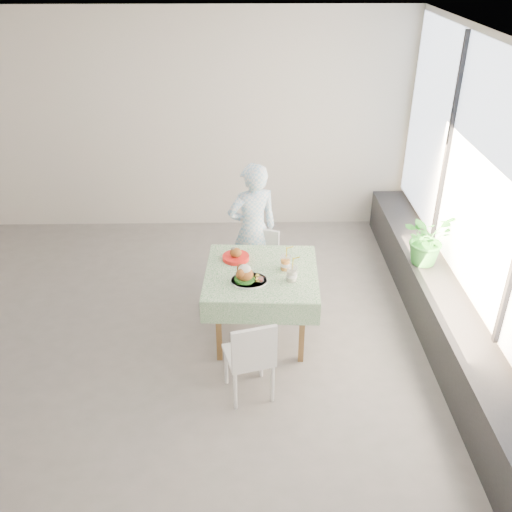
{
  "coord_description": "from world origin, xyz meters",
  "views": [
    {
      "loc": [
        0.9,
        -4.62,
        3.51
      ],
      "look_at": [
        0.99,
        -0.0,
        0.88
      ],
      "focal_mm": 40.0,
      "sensor_mm": 36.0,
      "label": 1
    }
  ],
  "objects_px": {
    "cafe_table": "(261,297)",
    "chair_near": "(249,371)",
    "juice_cup_orange": "(285,263)",
    "chair_far": "(257,279)",
    "potted_plant": "(427,238)",
    "diner": "(253,230)",
    "main_dish": "(247,276)"
  },
  "relations": [
    {
      "from": "juice_cup_orange",
      "to": "potted_plant",
      "type": "xyz_separation_m",
      "value": [
        1.49,
        0.53,
        -0.03
      ]
    },
    {
      "from": "chair_far",
      "to": "chair_near",
      "type": "distance_m",
      "value": 1.49
    },
    {
      "from": "chair_far",
      "to": "main_dish",
      "type": "bearing_deg",
      "value": -97.71
    },
    {
      "from": "cafe_table",
      "to": "main_dish",
      "type": "distance_m",
      "value": 0.41
    },
    {
      "from": "diner",
      "to": "main_dish",
      "type": "relative_size",
      "value": 4.39
    },
    {
      "from": "chair_far",
      "to": "chair_near",
      "type": "relative_size",
      "value": 0.98
    },
    {
      "from": "cafe_table",
      "to": "main_dish",
      "type": "relative_size",
      "value": 3.18
    },
    {
      "from": "main_dish",
      "to": "juice_cup_orange",
      "type": "xyz_separation_m",
      "value": [
        0.36,
        0.21,
        0.01
      ]
    },
    {
      "from": "cafe_table",
      "to": "main_dish",
      "type": "bearing_deg",
      "value": -127.92
    },
    {
      "from": "main_dish",
      "to": "juice_cup_orange",
      "type": "distance_m",
      "value": 0.42
    },
    {
      "from": "juice_cup_orange",
      "to": "chair_near",
      "type": "bearing_deg",
      "value": -112.3
    },
    {
      "from": "juice_cup_orange",
      "to": "potted_plant",
      "type": "relative_size",
      "value": 0.51
    },
    {
      "from": "chair_near",
      "to": "cafe_table",
      "type": "bearing_deg",
      "value": 81.4
    },
    {
      "from": "diner",
      "to": "main_dish",
      "type": "height_order",
      "value": "diner"
    },
    {
      "from": "chair_near",
      "to": "juice_cup_orange",
      "type": "xyz_separation_m",
      "value": [
        0.35,
        0.85,
        0.56
      ]
    },
    {
      "from": "juice_cup_orange",
      "to": "main_dish",
      "type": "bearing_deg",
      "value": -149.97
    },
    {
      "from": "chair_far",
      "to": "juice_cup_orange",
      "type": "height_order",
      "value": "juice_cup_orange"
    },
    {
      "from": "cafe_table",
      "to": "juice_cup_orange",
      "type": "bearing_deg",
      "value": 8.33
    },
    {
      "from": "cafe_table",
      "to": "chair_near",
      "type": "height_order",
      "value": "chair_near"
    },
    {
      "from": "cafe_table",
      "to": "chair_far",
      "type": "distance_m",
      "value": 0.7
    },
    {
      "from": "chair_far",
      "to": "potted_plant",
      "type": "distance_m",
      "value": 1.83
    },
    {
      "from": "chair_far",
      "to": "main_dish",
      "type": "relative_size",
      "value": 2.28
    },
    {
      "from": "chair_far",
      "to": "chair_near",
      "type": "bearing_deg",
      "value": -93.84
    },
    {
      "from": "chair_far",
      "to": "diner",
      "type": "relative_size",
      "value": 0.52
    },
    {
      "from": "potted_plant",
      "to": "chair_near",
      "type": "bearing_deg",
      "value": -143.07
    },
    {
      "from": "juice_cup_orange",
      "to": "chair_far",
      "type": "bearing_deg",
      "value": 111.65
    },
    {
      "from": "diner",
      "to": "chair_far",
      "type": "bearing_deg",
      "value": 86.34
    },
    {
      "from": "juice_cup_orange",
      "to": "diner",
      "type": "bearing_deg",
      "value": 110.44
    },
    {
      "from": "cafe_table",
      "to": "diner",
      "type": "distance_m",
      "value": 0.88
    },
    {
      "from": "potted_plant",
      "to": "cafe_table",
      "type": "bearing_deg",
      "value": -161.85
    },
    {
      "from": "cafe_table",
      "to": "chair_far",
      "type": "bearing_deg",
      "value": 92.1
    },
    {
      "from": "diner",
      "to": "potted_plant",
      "type": "height_order",
      "value": "diner"
    }
  ]
}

